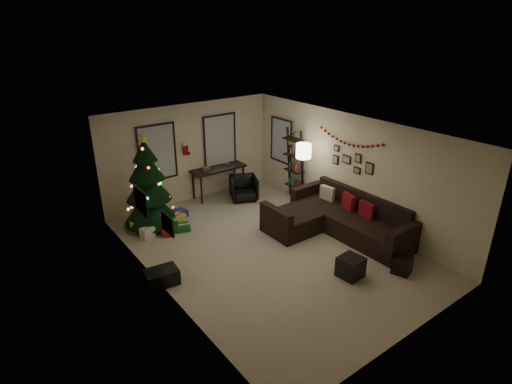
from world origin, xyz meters
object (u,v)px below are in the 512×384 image
Objects in this scene: christmas_tree at (148,188)px; desk at (218,171)px; desk_chair at (244,188)px; bookshelf at (295,166)px; sofa at (336,220)px.

christmas_tree is 2.43m from desk.
desk is 0.88m from desk_chair.
christmas_tree reaches higher than bookshelf.
bookshelf is at bearing -12.25° from christmas_tree.
christmas_tree reaches higher than desk.
sofa is 1.53× the size of bookshelf.
bookshelf reaches higher than desk_chair.
christmas_tree is 1.18× the size of bookshelf.
christmas_tree is 4.01m from bookshelf.
desk is at bearing 137.18° from bookshelf.
sofa is 2.98m from desk_chair.
christmas_tree is at bearing 167.75° from bookshelf.
desk is (2.34, 0.61, -0.24)m from christmas_tree.
desk_chair is at bearing -57.42° from desk.
christmas_tree is 2.83m from desk_chair.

